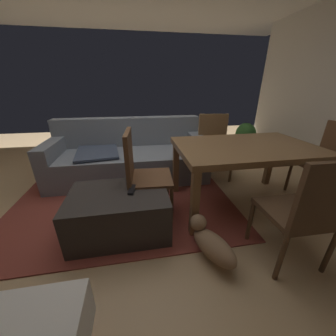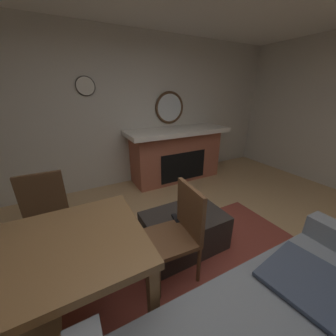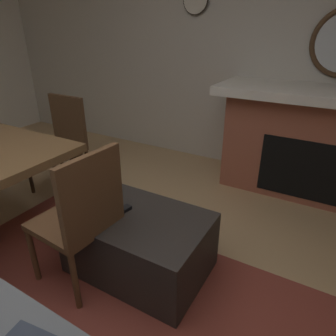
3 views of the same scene
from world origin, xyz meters
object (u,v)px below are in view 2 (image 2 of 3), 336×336
Objects in this scene: dining_table at (34,263)px; dining_chair_west at (179,228)px; round_wall_mirror at (170,108)px; tv_remote at (176,219)px; dining_chair_south at (45,213)px; fireplace at (176,154)px; ottoman_coffee_table at (184,231)px; wall_clock at (85,86)px; small_dog at (111,231)px.

dining_chair_west is (-1.12, 0.01, -0.13)m from dining_table.
tv_remote is (1.03, 2.04, -0.96)m from round_wall_mirror.
dining_chair_west is 1.42m from dining_chair_south.
tv_remote is (1.03, 1.75, -0.08)m from fireplace.
wall_clock reaches higher than ottoman_coffee_table.
dining_table reaches higher than tv_remote.
tv_remote is at bearing 141.84° from small_dog.
round_wall_mirror reaches higher than dining_chair_west.
tv_remote is at bearing -112.97° from dining_chair_west.
dining_chair_south is at bearing -90.11° from dining_table.
dining_chair_west is 2.62m from wall_clock.
fireplace reaches higher than dining_chair_south.
dining_table reaches higher than ottoman_coffee_table.
round_wall_mirror is at bearing -148.09° from dining_chair_south.
fireplace is at bearing -153.67° from dining_chair_south.
wall_clock is at bearing -10.80° from fireplace.
small_dog is (0.51, -0.71, -0.36)m from dining_chair_west.
dining_chair_west is at bearing 99.49° from wall_clock.
ottoman_coffee_table is at bearing 62.44° from fireplace.
fireplace reaches higher than dining_table.
fireplace is 1.98m from wall_clock.
dining_table is at bearing 89.89° from dining_chair_south.
wall_clock reaches higher than fireplace.
round_wall_mirror is 3.88× the size of tv_remote.
fireplace is at bearing -119.61° from dining_chair_west.
dining_chair_south is at bearing -17.08° from tv_remote.
dining_chair_west is (1.13, 1.98, -0.00)m from fireplace.
dining_chair_south is at bearing 31.91° from round_wall_mirror.
tv_remote is 0.33× the size of small_dog.
fireplace is 0.92m from round_wall_mirror.
fireplace is 2.51m from dining_chair_south.
ottoman_coffee_table is (0.90, 2.02, -1.19)m from round_wall_mirror.
dining_chair_south is (1.22, -0.64, 0.08)m from tv_remote.
dining_chair_west and dining_chair_south have the same top height.
dining_chair_west is at bearing 60.39° from fireplace.
round_wall_mirror reaches higher than ottoman_coffee_table.
round_wall_mirror is 0.67× the size of dining_chair_south.
round_wall_mirror is at bearing -106.26° from tv_remote.
ottoman_coffee_table is 1.82× the size of small_dog.
small_dog is (-0.61, 0.16, -0.36)m from dining_chair_south.
tv_remote is 1.38m from dining_chair_south.
round_wall_mirror reaches higher than fireplace.
wall_clock reaches higher than tv_remote.
ottoman_coffee_table is 2.62m from wall_clock.
dining_chair_south reaches higher than small_dog.
tv_remote is 0.17× the size of dining_chair_south.
small_dog is (1.64, 1.27, -0.36)m from fireplace.
fireplace is 2.28m from dining_chair_west.
small_dog is at bearing -31.82° from ottoman_coffee_table.
wall_clock reaches higher than dining_chair_west.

